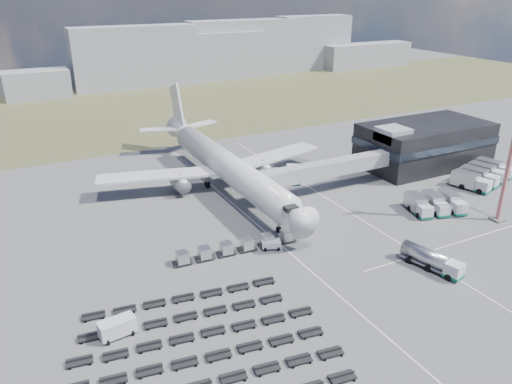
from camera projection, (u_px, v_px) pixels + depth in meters
name	position (u px, v px, depth m)	size (l,w,h in m)	color
ground	(307.00, 255.00, 79.48)	(420.00, 420.00, 0.00)	#565659
grass_strip	(132.00, 111.00, 169.62)	(420.00, 90.00, 0.01)	brown
lane_markings	(345.00, 234.00, 86.06)	(47.12, 110.00, 0.01)	silver
terminal	(424.00, 143.00, 117.26)	(30.40, 16.40, 11.00)	black
jet_bridge	(319.00, 170.00, 100.97)	(30.30, 3.80, 7.05)	#939399
airliner	(224.00, 164.00, 103.96)	(51.59, 64.53, 17.62)	silver
skyline	(153.00, 60.00, 209.42)	(311.45, 26.35, 25.42)	gray
fuel_tanker	(432.00, 260.00, 75.19)	(4.76, 9.90, 3.10)	silver
pushback_tug	(271.00, 245.00, 81.24)	(3.06, 1.72, 1.40)	silver
utility_van	(117.00, 328.00, 60.91)	(4.44, 2.01, 2.36)	silver
catering_truck	(293.00, 175.00, 108.69)	(4.86, 6.63, 2.82)	silver
service_trucks_near	(435.00, 203.00, 94.35)	(11.05, 9.41, 2.89)	silver
service_trucks_far	(483.00, 175.00, 107.97)	(15.99, 11.65, 3.18)	silver
uld_row	(237.00, 246.00, 79.84)	(20.95, 3.04, 1.90)	black
baggage_dollies	(198.00, 348.00, 58.75)	(33.04, 25.78, 0.71)	black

